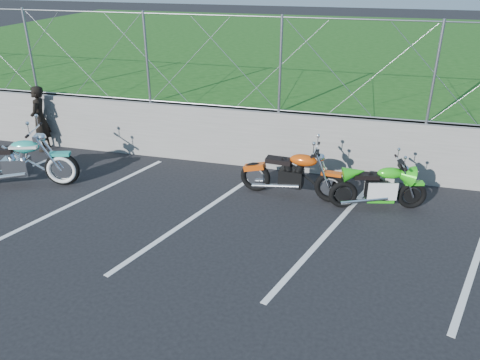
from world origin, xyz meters
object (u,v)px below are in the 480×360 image
(cruiser_turquoise, at_px, (19,164))
(naked_orange, at_px, (294,176))
(person_standing, at_px, (40,119))
(sportbike_green, at_px, (380,188))

(cruiser_turquoise, xyz_separation_m, naked_orange, (5.52, 0.96, -0.04))
(cruiser_turquoise, height_order, person_standing, person_standing)
(person_standing, bearing_deg, sportbike_green, 65.74)
(sportbike_green, xyz_separation_m, person_standing, (-7.98, 1.00, 0.39))
(naked_orange, distance_m, sportbike_green, 1.63)
(cruiser_turquoise, distance_m, person_standing, 2.10)
(naked_orange, bearing_deg, cruiser_turquoise, -166.26)
(naked_orange, bearing_deg, person_standing, 175.47)
(naked_orange, xyz_separation_m, sportbike_green, (1.63, -0.06, -0.04))
(cruiser_turquoise, height_order, sportbike_green, cruiser_turquoise)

